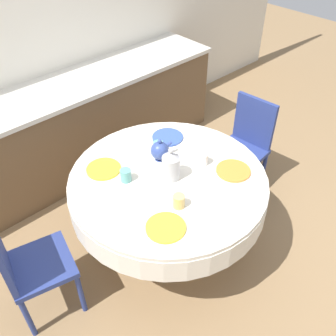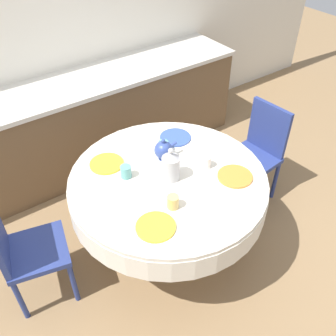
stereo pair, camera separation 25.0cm
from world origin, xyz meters
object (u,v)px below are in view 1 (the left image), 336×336
at_px(coffee_carafe, 171,166).
at_px(chair_left, 245,143).
at_px(chair_right, 26,263).
at_px(teapot, 160,151).

bearing_deg(coffee_carafe, chair_left, 6.30).
bearing_deg(chair_right, teapot, 100.48).
relative_size(chair_left, chair_right, 1.00).
bearing_deg(chair_right, chair_left, 99.30).
bearing_deg(chair_left, teapot, 79.32).
relative_size(chair_right, coffee_carafe, 3.60).
distance_m(chair_left, teapot, 1.00).
bearing_deg(chair_left, coffee_carafe, 91.05).
relative_size(chair_left, teapot, 4.95).
height_order(coffee_carafe, teapot, coffee_carafe).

